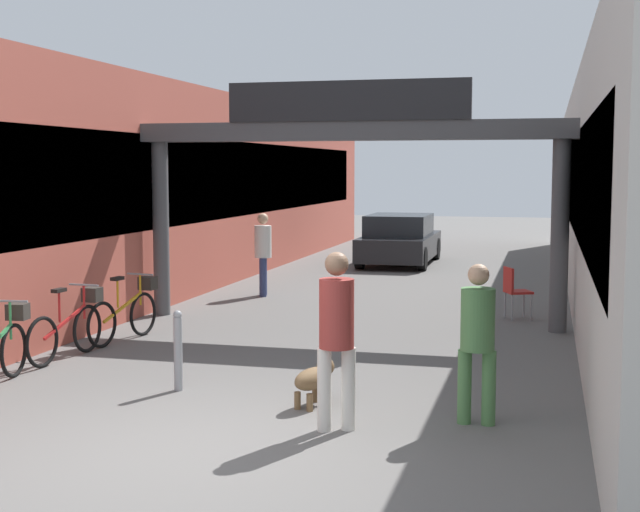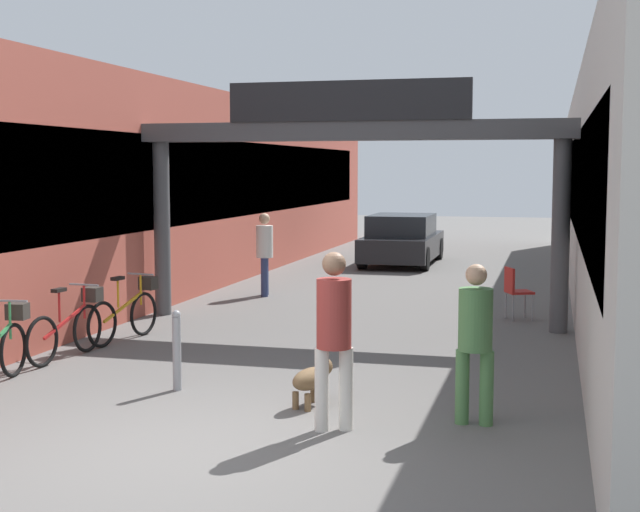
# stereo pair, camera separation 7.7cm
# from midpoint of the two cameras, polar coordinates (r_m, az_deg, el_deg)

# --- Properties ---
(ground_plane) EXTENTS (80.00, 80.00, 0.00)m
(ground_plane) POSITION_cam_midpoint_polar(r_m,az_deg,el_deg) (8.44, -8.81, -12.08)
(ground_plane) COLOR #605E5B
(storefront_left) EXTENTS (3.00, 26.00, 4.20)m
(storefront_left) POSITION_cam_midpoint_polar(r_m,az_deg,el_deg) (20.17, -9.94, 4.27)
(storefront_left) COLOR #B25142
(storefront_left) RESTS_ON ground_plane
(arcade_sign_gateway) EXTENTS (7.40, 0.47, 3.95)m
(arcade_sign_gateway) POSITION_cam_midpoint_polar(r_m,az_deg,el_deg) (14.58, 1.71, 6.50)
(arcade_sign_gateway) COLOR #4C4C4F
(arcade_sign_gateway) RESTS_ON ground_plane
(pedestrian_with_dog) EXTENTS (0.45, 0.45, 1.76)m
(pedestrian_with_dog) POSITION_cam_midpoint_polar(r_m,az_deg,el_deg) (8.66, 0.81, -4.66)
(pedestrian_with_dog) COLOR silver
(pedestrian_with_dog) RESTS_ON ground_plane
(pedestrian_companion) EXTENTS (0.38, 0.34, 1.62)m
(pedestrian_companion) POSITION_cam_midpoint_polar(r_m,az_deg,el_deg) (9.01, 9.81, -4.92)
(pedestrian_companion) COLOR #4C7F47
(pedestrian_companion) RESTS_ON ground_plane
(pedestrian_carrying_crate) EXTENTS (0.41, 0.41, 1.66)m
(pedestrian_carrying_crate) POSITION_cam_midpoint_polar(r_m,az_deg,el_deg) (17.83, -3.79, 0.46)
(pedestrian_carrying_crate) COLOR navy
(pedestrian_carrying_crate) RESTS_ON ground_plane
(dog_on_leash) EXTENTS (0.43, 0.70, 0.49)m
(dog_on_leash) POSITION_cam_midpoint_polar(r_m,az_deg,el_deg) (9.70, -0.54, -7.81)
(dog_on_leash) COLOR brown
(dog_on_leash) RESTS_ON ground_plane
(bicycle_red_second) EXTENTS (0.46, 1.69, 0.98)m
(bicycle_red_second) POSITION_cam_midpoint_polar(r_m,az_deg,el_deg) (12.50, -15.86, -4.34)
(bicycle_red_second) COLOR black
(bicycle_red_second) RESTS_ON ground_plane
(bicycle_orange_third) EXTENTS (0.46, 1.68, 0.98)m
(bicycle_orange_third) POSITION_cam_midpoint_polar(r_m,az_deg,el_deg) (13.58, -12.38, -3.48)
(bicycle_orange_third) COLOR black
(bicycle_orange_third) RESTS_ON ground_plane
(bollard_post_metal) EXTENTS (0.10, 0.10, 0.93)m
(bollard_post_metal) POSITION_cam_midpoint_polar(r_m,az_deg,el_deg) (10.44, -9.28, -5.94)
(bollard_post_metal) COLOR gray
(bollard_post_metal) RESTS_ON ground_plane
(cafe_chair_red_nearer) EXTENTS (0.53, 0.53, 0.89)m
(cafe_chair_red_nearer) POSITION_cam_midpoint_polar(r_m,az_deg,el_deg) (15.41, 12.17, -2.01)
(cafe_chair_red_nearer) COLOR gray
(cafe_chair_red_nearer) RESTS_ON ground_plane
(parked_car_black) EXTENTS (1.81, 4.01, 1.33)m
(parked_car_black) POSITION_cam_midpoint_polar(r_m,az_deg,el_deg) (23.83, 5.03, 1.02)
(parked_car_black) COLOR black
(parked_car_black) RESTS_ON ground_plane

